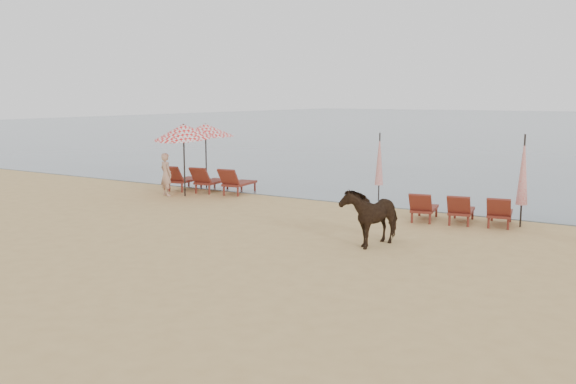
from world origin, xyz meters
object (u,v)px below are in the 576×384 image
(lounger_cluster_left, at_px, (209,180))
(cow, at_px, (371,215))
(lounger_cluster_right, at_px, (461,209))
(umbrella_open_left_b, at_px, (184,131))
(umbrella_closed_left, at_px, (379,159))
(beachgoer_left, at_px, (166,174))
(umbrella_closed_right, at_px, (523,170))
(umbrella_open_left_a, at_px, (206,130))

(lounger_cluster_left, bearing_deg, cow, -35.11)
(lounger_cluster_right, bearing_deg, umbrella_open_left_b, 171.39)
(lounger_cluster_left, relative_size, lounger_cluster_right, 1.12)
(umbrella_closed_left, height_order, beachgoer_left, umbrella_closed_left)
(lounger_cluster_left, bearing_deg, lounger_cluster_right, -12.82)
(umbrella_closed_left, distance_m, umbrella_closed_right, 5.52)
(umbrella_closed_left, height_order, umbrella_closed_right, umbrella_closed_right)
(cow, xyz_separation_m, beachgoer_left, (-9.69, 3.09, 0.06))
(lounger_cluster_right, height_order, umbrella_open_left_a, umbrella_open_left_a)
(umbrella_open_left_a, relative_size, umbrella_closed_right, 0.99)
(lounger_cluster_left, height_order, umbrella_closed_right, umbrella_closed_right)
(umbrella_open_left_a, xyz_separation_m, umbrella_closed_left, (7.15, 0.67, -0.84))
(lounger_cluster_left, xyz_separation_m, cow, (8.89, -4.55, 0.25))
(umbrella_open_left_a, height_order, cow, umbrella_open_left_a)
(beachgoer_left, bearing_deg, umbrella_closed_right, -157.74)
(lounger_cluster_right, xyz_separation_m, beachgoer_left, (-10.78, -0.62, 0.37))
(lounger_cluster_right, distance_m, umbrella_open_left_a, 11.07)
(umbrella_open_left_a, height_order, beachgoer_left, umbrella_open_left_a)
(lounger_cluster_left, height_order, umbrella_open_left_a, umbrella_open_left_a)
(lounger_cluster_left, distance_m, umbrella_closed_right, 11.61)
(umbrella_closed_left, bearing_deg, lounger_cluster_right, -32.97)
(umbrella_open_left_b, distance_m, cow, 9.77)
(umbrella_open_left_a, bearing_deg, beachgoer_left, -65.27)
(lounger_cluster_left, height_order, cow, cow)
(umbrella_open_left_a, relative_size, umbrella_open_left_b, 0.94)
(umbrella_open_left_a, distance_m, umbrella_closed_left, 7.23)
(umbrella_closed_right, bearing_deg, lounger_cluster_left, 178.14)
(umbrella_open_left_a, bearing_deg, umbrella_open_left_b, -47.34)
(umbrella_closed_left, bearing_deg, umbrella_open_left_b, -157.41)
(umbrella_open_left_a, relative_size, beachgoer_left, 1.63)
(lounger_cluster_right, distance_m, umbrella_open_left_b, 10.32)
(lounger_cluster_left, xyz_separation_m, umbrella_open_left_b, (-0.14, -1.20, 1.90))
(umbrella_open_left_b, bearing_deg, beachgoer_left, -135.38)
(lounger_cluster_right, distance_m, cow, 3.88)
(cow, bearing_deg, umbrella_open_left_a, 160.55)
(umbrella_closed_right, height_order, beachgoer_left, umbrella_closed_right)
(umbrella_open_left_b, bearing_deg, umbrella_open_left_a, 130.48)
(lounger_cluster_right, distance_m, umbrella_closed_left, 4.44)
(lounger_cluster_left, height_order, umbrella_open_left_b, umbrella_open_left_b)
(umbrella_closed_left, xyz_separation_m, umbrella_closed_right, (5.19, -1.88, 0.13))
(lounger_cluster_left, bearing_deg, umbrella_closed_right, -9.86)
(beachgoer_left, bearing_deg, cow, 179.53)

